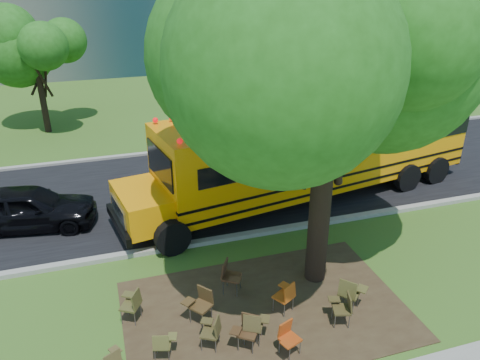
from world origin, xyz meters
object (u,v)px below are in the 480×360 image
object	(u,v)px
chair_7	(350,291)
black_car	(28,208)
chair_8	(132,302)
chair_2	(213,329)
chair_9	(201,302)
chair_3	(247,328)
chair_11	(286,294)
main_tree	(333,51)
chair_4	(254,325)
chair_10	(229,274)
chair_1	(163,343)
school_bus	(317,147)
chair_6	(344,306)
chair_5	(288,336)

from	to	relation	value
chair_7	black_car	world-z (taller)	black_car
chair_8	chair_2	bearing A→B (deg)	-101.34
chair_8	chair_9	size ratio (longest dim) A/B	0.96
chair_3	chair_11	bearing A→B (deg)	-111.37
main_tree	chair_9	world-z (taller)	main_tree
main_tree	chair_4	xyz separation A→B (m)	(-2.43, -1.85, -5.64)
chair_10	chair_11	xyz separation A→B (m)	(1.12, -1.16, -0.03)
main_tree	chair_8	size ratio (longest dim) A/B	10.84
chair_1	chair_7	xyz separation A→B (m)	(4.69, 0.23, 0.12)
school_bus	chair_6	distance (m)	7.23
chair_6	chair_7	distance (m)	0.53
chair_10	black_car	world-z (taller)	black_car
chair_1	chair_4	xyz separation A→B (m)	(2.05, -0.11, 0.07)
school_bus	chair_10	size ratio (longest dim) A/B	14.48
chair_2	chair_7	world-z (taller)	chair_7
chair_1	black_car	distance (m)	7.80
chair_1	chair_7	world-z (taller)	chair_7
chair_6	chair_9	distance (m)	3.42
school_bus	black_car	bearing A→B (deg)	167.02
chair_3	chair_5	xyz separation A→B (m)	(0.78, -0.48, -0.02)
main_tree	chair_7	bearing A→B (deg)	-82.52
chair_1	chair_8	distance (m)	1.56
chair_1	chair_5	size ratio (longest dim) A/B	0.93
chair_9	black_car	world-z (taller)	black_car
main_tree	chair_3	size ratio (longest dim) A/B	11.31
chair_2	black_car	world-z (taller)	black_car
main_tree	chair_2	bearing A→B (deg)	-153.21
black_car	chair_4	bearing A→B (deg)	-133.55
chair_10	chair_1	bearing A→B (deg)	-16.63
chair_7	black_car	size ratio (longest dim) A/B	0.23
chair_1	chair_10	xyz separation A→B (m)	(2.04, 1.82, 0.11)
chair_6	chair_10	xyz separation A→B (m)	(-2.28, 1.96, 0.05)
chair_2	chair_9	distance (m)	0.94
chair_6	chair_11	bearing A→B (deg)	72.24
school_bus	black_car	size ratio (longest dim) A/B	3.21
school_bus	chair_4	bearing A→B (deg)	-135.22
chair_6	chair_8	size ratio (longest dim) A/B	0.96
chair_6	chair_8	distance (m)	5.08
chair_1	chair_5	distance (m)	2.74
chair_5	chair_3	bearing A→B (deg)	-52.73
chair_8	chair_1	bearing A→B (deg)	-131.30
chair_2	chair_8	distance (m)	2.16
school_bus	chair_11	xyz separation A→B (m)	(-3.60, -5.86, -1.36)
chair_7	chair_3	bearing A→B (deg)	-123.45
chair_10	chair_4	bearing A→B (deg)	32.09
chair_6	main_tree	bearing A→B (deg)	11.66
chair_6	chair_9	xyz separation A→B (m)	(-3.23, 1.12, 0.05)
main_tree	chair_2	xyz separation A→B (m)	(-3.36, -1.70, -5.67)
chair_11	black_car	distance (m)	9.09
chair_7	chair_10	bearing A→B (deg)	-162.42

